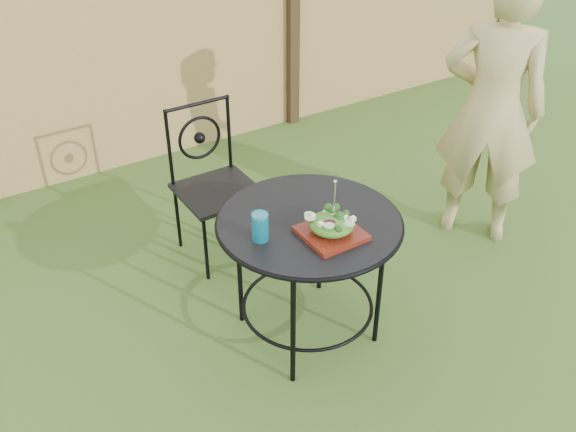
% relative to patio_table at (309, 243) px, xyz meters
% --- Properties ---
extents(ground, '(60.00, 60.00, 0.00)m').
position_rel_patio_table_xyz_m(ground, '(0.08, 0.15, -0.59)').
color(ground, '#284917').
rests_on(ground, ground).
extents(fence, '(8.00, 0.12, 1.90)m').
position_rel_patio_table_xyz_m(fence, '(0.08, 2.34, 0.36)').
color(fence, tan).
rests_on(fence, ground).
extents(patio_table, '(0.92, 0.92, 0.72)m').
position_rel_patio_table_xyz_m(patio_table, '(0.00, 0.00, 0.00)').
color(patio_table, black).
rests_on(patio_table, ground).
extents(patio_chair, '(0.46, 0.46, 0.95)m').
position_rel_patio_table_xyz_m(patio_chair, '(-0.06, 0.95, -0.08)').
color(patio_chair, black).
rests_on(patio_chair, ground).
extents(diner, '(0.72, 0.75, 1.74)m').
position_rel_patio_table_xyz_m(diner, '(1.47, 0.22, 0.28)').
color(diner, tan).
rests_on(diner, ground).
extents(salad_plate, '(0.27, 0.27, 0.02)m').
position_rel_patio_table_xyz_m(salad_plate, '(0.01, -0.16, 0.15)').
color(salad_plate, '#4C0A0B').
rests_on(salad_plate, patio_table).
extents(salad, '(0.21, 0.21, 0.08)m').
position_rel_patio_table_xyz_m(salad, '(0.01, -0.16, 0.20)').
color(salad, '#235614').
rests_on(salad, salad_plate).
extents(fork, '(0.01, 0.01, 0.18)m').
position_rel_patio_table_xyz_m(fork, '(0.02, -0.16, 0.33)').
color(fork, silver).
rests_on(fork, salad).
extents(drinking_glass, '(0.08, 0.08, 0.14)m').
position_rel_patio_table_xyz_m(drinking_glass, '(-0.28, -0.01, 0.21)').
color(drinking_glass, '#0B6982').
rests_on(drinking_glass, patio_table).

